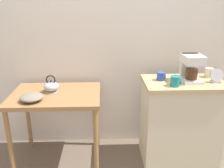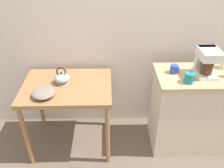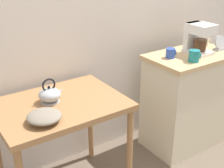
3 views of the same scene
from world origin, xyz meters
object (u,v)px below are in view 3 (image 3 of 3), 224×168
at_px(teakettle, 50,95).
at_px(mug_blue, 171,53).
at_px(coffee_maker, 198,37).
at_px(bowl_stoneware, 44,116).
at_px(mug_dark_teal, 194,56).
at_px(table_clock, 220,44).
at_px(mug_small_cream, 204,40).

height_order(teakettle, mug_blue, mug_blue).
distance_m(coffee_maker, mug_blue, 0.30).
bearing_deg(bowl_stoneware, mug_dark_teal, 0.90).
bearing_deg(bowl_stoneware, teakettle, 58.45).
bearing_deg(coffee_maker, table_clock, -14.22).
distance_m(coffee_maker, table_clock, 0.25).
height_order(mug_dark_teal, table_clock, table_clock).
relative_size(coffee_maker, mug_small_cream, 2.77).
height_order(mug_blue, mug_dark_teal, mug_dark_teal).
bearing_deg(mug_dark_teal, bowl_stoneware, -179.10).
bearing_deg(coffee_maker, bowl_stoneware, -173.78).
distance_m(mug_dark_teal, table_clock, 0.43).
height_order(coffee_maker, table_clock, coffee_maker).
bearing_deg(mug_dark_teal, coffee_maker, 37.17).
height_order(coffee_maker, mug_blue, coffee_maker).
relative_size(mug_small_cream, mug_dark_teal, 0.98).
distance_m(bowl_stoneware, coffee_maker, 1.51).
bearing_deg(teakettle, mug_dark_teal, -9.74).
height_order(bowl_stoneware, mug_blue, mug_blue).
relative_size(mug_blue, table_clock, 0.62).
bearing_deg(mug_blue, coffee_maker, -6.70).
xyz_separation_m(teakettle, mug_small_cream, (1.59, 0.06, 0.11)).
bearing_deg(mug_small_cream, mug_blue, -170.88).
distance_m(bowl_stoneware, mug_dark_teal, 1.31).
bearing_deg(teakettle, table_clock, -4.21).
xyz_separation_m(mug_dark_teal, table_clock, (0.42, 0.08, 0.01)).
relative_size(bowl_stoneware, coffee_maker, 0.80).
bearing_deg(table_clock, mug_small_cream, 88.01).
relative_size(teakettle, mug_small_cream, 1.95).
bearing_deg(bowl_stoneware, table_clock, 3.46).
xyz_separation_m(mug_blue, table_clock, (0.51, -0.09, 0.02)).
xyz_separation_m(coffee_maker, mug_small_cream, (0.24, 0.11, -0.09)).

